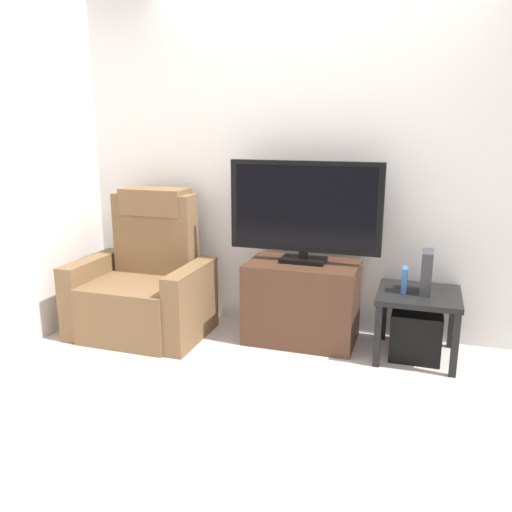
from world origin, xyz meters
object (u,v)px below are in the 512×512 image
at_px(television, 305,210).
at_px(tv_stand, 302,302).
at_px(recliner_armchair, 145,284).
at_px(book_upright, 405,280).
at_px(subwoofer_box, 416,334).
at_px(game_console, 426,272).
at_px(side_table, 418,303).

bearing_deg(television, tv_stand, -90.00).
relative_size(recliner_armchair, book_upright, 6.30).
xyz_separation_m(tv_stand, book_upright, (0.71, -0.06, 0.25)).
relative_size(tv_stand, subwoofer_box, 2.39).
bearing_deg(recliner_armchair, game_console, 9.61).
distance_m(tv_stand, book_upright, 0.75).
bearing_deg(tv_stand, television, 90.00).
xyz_separation_m(subwoofer_box, game_console, (0.04, 0.01, 0.44)).
relative_size(side_table, book_upright, 3.15).
height_order(tv_stand, television, television).
relative_size(subwoofer_box, game_console, 1.15).
bearing_deg(subwoofer_box, side_table, 56.31).
bearing_deg(book_upright, side_table, 11.31).
distance_m(television, side_table, 1.00).
height_order(recliner_armchair, book_upright, recliner_armchair).
bearing_deg(book_upright, television, 173.90).
distance_m(television, subwoofer_box, 1.15).
distance_m(subwoofer_box, book_upright, 0.39).
relative_size(tv_stand, television, 0.73).
xyz_separation_m(side_table, subwoofer_box, (-0.00, -0.00, -0.22)).
height_order(television, side_table, television).
bearing_deg(game_console, side_table, -164.05).
relative_size(television, game_console, 3.78).
xyz_separation_m(tv_stand, side_table, (0.81, -0.04, 0.09)).
xyz_separation_m(television, side_table, (0.81, -0.06, -0.59)).
height_order(tv_stand, book_upright, book_upright).
distance_m(television, recliner_armchair, 1.35).
xyz_separation_m(recliner_armchair, side_table, (2.00, 0.15, 0.02)).
bearing_deg(subwoofer_box, game_console, 15.95).
bearing_deg(tv_stand, game_console, -1.84).
height_order(television, game_console, television).
bearing_deg(side_table, television, 176.06).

